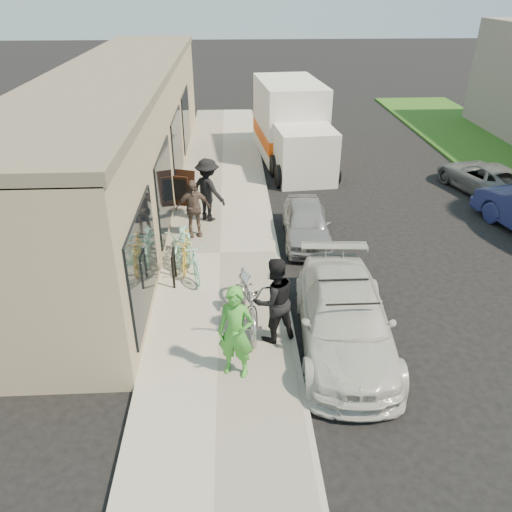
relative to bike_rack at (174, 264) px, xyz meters
name	(u,v)px	position (x,y,z in m)	size (l,w,h in m)	color
ground	(309,321)	(3.08, -1.56, -0.65)	(120.00, 120.00, 0.00)	black
sidewalk	(220,255)	(1.08, 1.44, -0.58)	(3.00, 34.00, 0.15)	#A8A497
curb	(277,254)	(2.63, 1.44, -0.59)	(0.12, 34.00, 0.13)	#A09C92
storefront	(124,133)	(-2.16, 6.43, 1.47)	(3.60, 20.00, 4.22)	tan
bike_rack	(174,264)	(0.00, 0.00, 0.00)	(0.07, 0.59, 0.83)	black
sandwich_board	(182,189)	(-0.16, 4.81, 0.05)	(0.84, 0.84, 1.08)	black
sedan_white	(345,318)	(3.65, -2.38, 0.00)	(2.13, 4.59, 1.34)	silver
sedan_silver	(306,222)	(3.54, 2.39, -0.10)	(1.30, 3.23, 1.10)	#9A9B9F
moving_truck	(292,127)	(3.93, 9.74, 0.72)	(2.91, 6.46, 3.08)	silver
far_car_gray	(485,178)	(10.35, 5.78, -0.12)	(1.77, 3.84, 1.07)	#5B5F60
tandem_bike	(249,296)	(1.74, -1.70, 0.14)	(0.85, 2.43, 1.28)	#AFAFB1
woman_rider	(236,333)	(1.45, -3.29, 0.43)	(0.68, 0.44, 1.86)	green
man_standing	(274,300)	(2.23, -2.28, 0.42)	(0.89, 0.70, 1.84)	black
cruiser_bike_a	(192,258)	(0.42, 0.29, 0.00)	(0.47, 1.67, 1.00)	#9AE5D0
cruiser_bike_b	(182,240)	(0.08, 1.32, -0.04)	(0.62, 1.77, 0.93)	#9AE5D0
cruiser_bike_c	(186,251)	(0.25, 0.72, -0.05)	(0.43, 1.51, 0.91)	gold
bystander_a	(208,190)	(0.72, 3.63, 0.46)	(1.24, 0.71, 1.92)	black
bystander_b	(193,208)	(0.34, 2.55, 0.34)	(0.98, 0.41, 1.68)	brown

